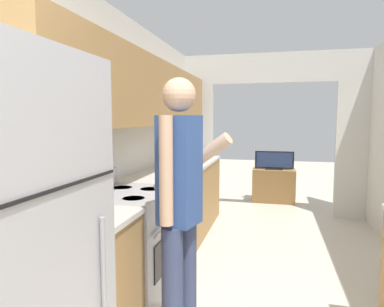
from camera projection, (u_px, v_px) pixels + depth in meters
wall_left at (114, 123)px, 3.00m from camera, size 0.38×7.35×2.50m
wall_far_with_doorway at (272, 121)px, 5.28m from camera, size 3.16×0.06×2.50m
counter_left at (169, 212)px, 3.82m from camera, size 0.62×3.81×0.93m
range_oven at (128, 248)px, 2.74m from camera, size 0.66×0.77×1.07m
person at (179, 212)px, 2.07m from camera, size 0.56×0.44×1.74m
tv_cabinet at (274, 185)px, 6.21m from camera, size 0.75×0.42×0.59m
television at (274, 161)px, 6.12m from camera, size 0.68×0.16×0.33m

